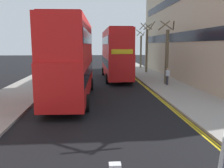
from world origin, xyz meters
The scene contains 11 objects.
sidewalk_right centered at (6.50, 16.00, 0.07)m, with size 4.00×80.00×0.14m, color #9E9991.
sidewalk_left centered at (-6.50, 16.00, 0.07)m, with size 4.00×80.00×0.14m, color #9E9991.
kerb_line_outer centered at (4.40, 14.00, 0.00)m, with size 0.10×56.00×0.01m, color yellow.
kerb_line_inner centered at (4.24, 14.00, 0.00)m, with size 0.10×56.00×0.01m, color yellow.
double_decker_bus_away centered at (-2.07, 15.35, 3.03)m, with size 3.04×10.87×5.64m.
double_decker_bus_oncoming centered at (2.00, 25.40, 3.03)m, with size 2.96×10.85×5.64m.
pedestrian_far centered at (6.48, 20.12, 0.99)m, with size 0.34×0.22×1.62m.
street_tree_near centered at (6.59, 20.92, 3.02)m, with size 1.54×1.70×6.14m.
street_tree_mid centered at (6.77, 30.69, 3.59)m, with size 2.03×1.94×6.90m.
street_tree_distant centered at (7.34, 37.65, 3.08)m, with size 1.49×1.70×6.25m.
townhouse_terrace_right centered at (13.50, 25.51, 6.21)m, with size 10.08×28.00×12.42m.
Camera 1 is at (-0.44, -1.61, 3.91)m, focal length 37.72 mm.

